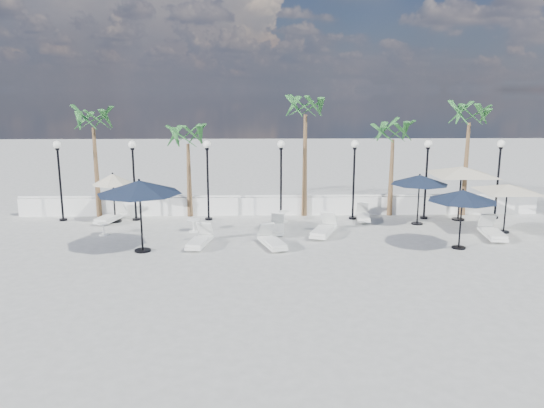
{
  "coord_description": "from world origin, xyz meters",
  "views": [
    {
      "loc": [
        -1.01,
        -18.51,
        6.16
      ],
      "look_at": [
        -0.51,
        3.11,
        1.5
      ],
      "focal_mm": 35.0,
      "sensor_mm": 36.0,
      "label": 1
    }
  ],
  "objects_px": {
    "lounger_5": "(363,216)",
    "parasol_navy_mid": "(420,180)",
    "parasol_cream_small": "(113,180)",
    "lounger_2": "(272,241)",
    "parasol_navy_right": "(463,196)",
    "parasol_navy_left": "(139,187)",
    "parasol_cream_sq_b": "(462,167)",
    "lounger_1": "(200,240)",
    "lounger_4": "(324,229)",
    "lounger_0": "(111,216)",
    "lounger_3": "(277,227)",
    "lounger_6": "(492,232)",
    "parasol_cream_sq_a": "(508,185)"
  },
  "relations": [
    {
      "from": "lounger_1",
      "to": "parasol_navy_right",
      "type": "xyz_separation_m",
      "value": [
        10.33,
        -0.51,
        1.87
      ]
    },
    {
      "from": "parasol_navy_left",
      "to": "lounger_3",
      "type": "bearing_deg",
      "value": 26.4
    },
    {
      "from": "lounger_2",
      "to": "parasol_navy_left",
      "type": "relative_size",
      "value": 0.64
    },
    {
      "from": "parasol_navy_mid",
      "to": "parasol_cream_sq_a",
      "type": "relative_size",
      "value": 0.56
    },
    {
      "from": "parasol_cream_sq_b",
      "to": "lounger_5",
      "type": "bearing_deg",
      "value": 179.75
    },
    {
      "from": "lounger_1",
      "to": "lounger_5",
      "type": "relative_size",
      "value": 1.09
    },
    {
      "from": "parasol_cream_sq_b",
      "to": "parasol_cream_small",
      "type": "bearing_deg",
      "value": 180.0
    },
    {
      "from": "lounger_3",
      "to": "parasol_navy_right",
      "type": "height_order",
      "value": "parasol_navy_right"
    },
    {
      "from": "lounger_4",
      "to": "parasol_navy_right",
      "type": "bearing_deg",
      "value": 0.58
    },
    {
      "from": "parasol_navy_right",
      "to": "lounger_2",
      "type": "bearing_deg",
      "value": 177.38
    },
    {
      "from": "lounger_5",
      "to": "lounger_1",
      "type": "bearing_deg",
      "value": -143.3
    },
    {
      "from": "lounger_2",
      "to": "parasol_navy_right",
      "type": "xyz_separation_m",
      "value": [
        7.43,
        -0.34,
        1.87
      ]
    },
    {
      "from": "lounger_0",
      "to": "parasol_cream_small",
      "type": "xyz_separation_m",
      "value": [
        0.21,
        -0.02,
        1.77
      ]
    },
    {
      "from": "parasol_navy_left",
      "to": "lounger_5",
      "type": "bearing_deg",
      "value": 26.63
    },
    {
      "from": "parasol_navy_left",
      "to": "lounger_0",
      "type": "bearing_deg",
      "value": 117.85
    },
    {
      "from": "lounger_6",
      "to": "lounger_2",
      "type": "bearing_deg",
      "value": -166.53
    },
    {
      "from": "lounger_3",
      "to": "lounger_6",
      "type": "relative_size",
      "value": 0.85
    },
    {
      "from": "lounger_2",
      "to": "lounger_0",
      "type": "bearing_deg",
      "value": 132.48
    },
    {
      "from": "parasol_cream_small",
      "to": "lounger_6",
      "type": "bearing_deg",
      "value": -10.87
    },
    {
      "from": "parasol_cream_sq_a",
      "to": "parasol_cream_small",
      "type": "height_order",
      "value": "parasol_cream_small"
    },
    {
      "from": "parasol_navy_mid",
      "to": "parasol_cream_sq_b",
      "type": "xyz_separation_m",
      "value": [
        2.22,
        0.77,
        0.49
      ]
    },
    {
      "from": "parasol_navy_left",
      "to": "parasol_cream_sq_b",
      "type": "distance_m",
      "value": 14.96
    },
    {
      "from": "lounger_1",
      "to": "lounger_5",
      "type": "bearing_deg",
      "value": 39.46
    },
    {
      "from": "lounger_2",
      "to": "lounger_4",
      "type": "relative_size",
      "value": 0.92
    },
    {
      "from": "lounger_5",
      "to": "parasol_navy_left",
      "type": "relative_size",
      "value": 0.58
    },
    {
      "from": "lounger_1",
      "to": "parasol_cream_sq_b",
      "type": "height_order",
      "value": "parasol_cream_sq_b"
    },
    {
      "from": "lounger_5",
      "to": "parasol_cream_small",
      "type": "bearing_deg",
      "value": -172.56
    },
    {
      "from": "parasol_navy_mid",
      "to": "parasol_cream_small",
      "type": "bearing_deg",
      "value": 176.9
    },
    {
      "from": "parasol_cream_sq_a",
      "to": "parasol_navy_mid",
      "type": "bearing_deg",
      "value": 155.6
    },
    {
      "from": "lounger_0",
      "to": "lounger_5",
      "type": "bearing_deg",
      "value": 14.65
    },
    {
      "from": "lounger_4",
      "to": "parasol_cream_sq_b",
      "type": "bearing_deg",
      "value": 43.02
    },
    {
      "from": "lounger_6",
      "to": "parasol_cream_sq_a",
      "type": "bearing_deg",
      "value": 51.73
    },
    {
      "from": "parasol_cream_small",
      "to": "lounger_1",
      "type": "bearing_deg",
      "value": -42.79
    },
    {
      "from": "lounger_4",
      "to": "parasol_cream_small",
      "type": "relative_size",
      "value": 0.95
    },
    {
      "from": "parasol_cream_sq_a",
      "to": "lounger_1",
      "type": "bearing_deg",
      "value": -172.1
    },
    {
      "from": "lounger_0",
      "to": "lounger_4",
      "type": "bearing_deg",
      "value": -0.55
    },
    {
      "from": "lounger_0",
      "to": "lounger_2",
      "type": "relative_size",
      "value": 1.04
    },
    {
      "from": "lounger_4",
      "to": "lounger_2",
      "type": "bearing_deg",
      "value": -122.17
    },
    {
      "from": "lounger_0",
      "to": "lounger_1",
      "type": "xyz_separation_m",
      "value": [
        4.69,
        -4.17,
        -0.01
      ]
    },
    {
      "from": "lounger_1",
      "to": "parasol_navy_left",
      "type": "height_order",
      "value": "parasol_navy_left"
    },
    {
      "from": "parasol_navy_left",
      "to": "parasol_navy_right",
      "type": "relative_size",
      "value": 1.21
    },
    {
      "from": "parasol_navy_right",
      "to": "parasol_cream_sq_a",
      "type": "relative_size",
      "value": 0.57
    },
    {
      "from": "lounger_5",
      "to": "parasol_navy_left",
      "type": "bearing_deg",
      "value": -146.02
    },
    {
      "from": "parasol_navy_left",
      "to": "parasol_navy_mid",
      "type": "height_order",
      "value": "parasol_navy_left"
    },
    {
      "from": "lounger_2",
      "to": "parasol_cream_sq_a",
      "type": "distance_m",
      "value": 10.66
    },
    {
      "from": "lounger_2",
      "to": "parasol_navy_left",
      "type": "bearing_deg",
      "value": 167.39
    },
    {
      "from": "lounger_5",
      "to": "parasol_navy_mid",
      "type": "distance_m",
      "value": 3.14
    },
    {
      "from": "lounger_5",
      "to": "parasol_navy_mid",
      "type": "height_order",
      "value": "parasol_navy_mid"
    },
    {
      "from": "parasol_cream_sq_b",
      "to": "lounger_6",
      "type": "bearing_deg",
      "value": -85.26
    },
    {
      "from": "lounger_2",
      "to": "parasol_navy_right",
      "type": "distance_m",
      "value": 7.67
    }
  ]
}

